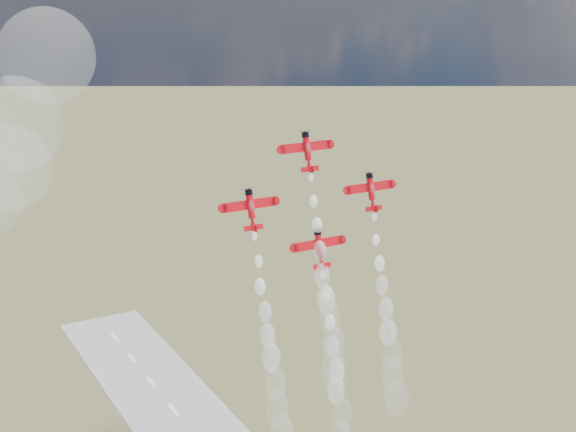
# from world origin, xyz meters

# --- Properties ---
(plane_lead) EXTENTS (11.78, 4.57, 8.25)m
(plane_lead) POSITION_xyz_m (7.09, 2.31, 92.49)
(plane_lead) COLOR red
(plane_lead) RESTS_ON ground
(plane_left) EXTENTS (11.78, 4.57, 8.25)m
(plane_left) POSITION_xyz_m (-7.43, -0.35, 82.69)
(plane_left) COLOR red
(plane_left) RESTS_ON ground
(plane_right) EXTENTS (11.78, 4.57, 8.25)m
(plane_right) POSITION_xyz_m (21.61, -0.35, 82.69)
(plane_right) COLOR red
(plane_right) RESTS_ON ground
(plane_slot) EXTENTS (11.78, 4.57, 8.25)m
(plane_slot) POSITION_xyz_m (7.09, -3.01, 72.88)
(plane_slot) COLOR red
(plane_slot) RESTS_ON ground
(smoke_trail_lead) EXTENTS (5.65, 13.83, 42.28)m
(smoke_trail_lead) POSITION_xyz_m (6.92, -7.83, 56.03)
(smoke_trail_lead) COLOR white
(smoke_trail_lead) RESTS_ON plane_lead
(smoke_trail_left) EXTENTS (5.53, 13.20, 42.43)m
(smoke_trail_left) POSITION_xyz_m (-7.22, -10.22, 46.36)
(smoke_trail_left) COLOR white
(smoke_trail_left) RESTS_ON plane_left
(smoke_trail_right) EXTENTS (5.95, 13.04, 42.08)m
(smoke_trail_right) POSITION_xyz_m (21.72, -9.98, 46.24)
(smoke_trail_right) COLOR white
(smoke_trail_right) RESTS_ON plane_right
(smoke_trail_slot) EXTENTS (6.02, 13.63, 41.66)m
(smoke_trail_slot) POSITION_xyz_m (7.25, -12.84, 36.75)
(smoke_trail_slot) COLOR white
(smoke_trail_slot) RESTS_ON plane_slot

